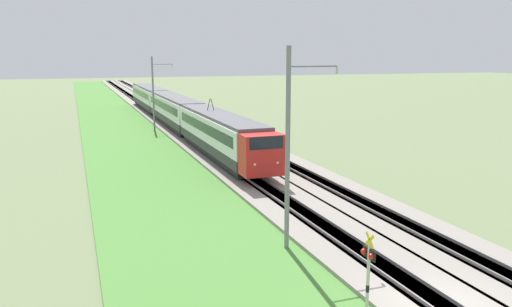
% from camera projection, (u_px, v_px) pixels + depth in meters
% --- Properties ---
extents(ballast_main, '(240.00, 4.40, 0.30)m').
position_uv_depth(ballast_main, '(173.00, 126.00, 63.85)').
color(ballast_main, gray).
rests_on(ballast_main, ground).
extents(ballast_adjacent, '(240.00, 4.40, 0.30)m').
position_uv_depth(ballast_adjacent, '(205.00, 124.00, 65.26)').
color(ballast_adjacent, gray).
rests_on(ballast_adjacent, ground).
extents(track_main, '(240.00, 1.57, 0.45)m').
position_uv_depth(track_main, '(173.00, 126.00, 63.84)').
color(track_main, '#4C4238').
rests_on(track_main, ground).
extents(track_adjacent, '(240.00, 1.57, 0.45)m').
position_uv_depth(track_adjacent, '(205.00, 124.00, 65.26)').
color(track_adjacent, '#4C4238').
rests_on(track_adjacent, ground).
extents(grass_verge, '(240.00, 10.71, 0.12)m').
position_uv_depth(grass_verge, '(126.00, 129.00, 61.88)').
color(grass_verge, '#4C8438').
rests_on(grass_verge, ground).
extents(passenger_train, '(63.42, 2.98, 5.13)m').
position_uv_depth(passenger_train, '(174.00, 109.00, 62.39)').
color(passenger_train, red).
rests_on(passenger_train, ground).
extents(crossing_signal_near, '(0.70, 0.23, 3.27)m').
position_uv_depth(crossing_signal_near, '(368.00, 270.00, 16.60)').
color(crossing_signal_near, beige).
rests_on(crossing_signal_near, ground).
extents(catenary_mast_near, '(0.22, 2.56, 9.42)m').
position_uv_depth(catenary_mast_near, '(289.00, 148.00, 22.55)').
color(catenary_mast_near, slate).
rests_on(catenary_mast_near, ground).
extents(catenary_mast_mid, '(0.22, 2.56, 8.88)m').
position_uv_depth(catenary_mast_mid, '(154.00, 93.00, 59.21)').
color(catenary_mast_mid, slate).
rests_on(catenary_mast_mid, ground).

